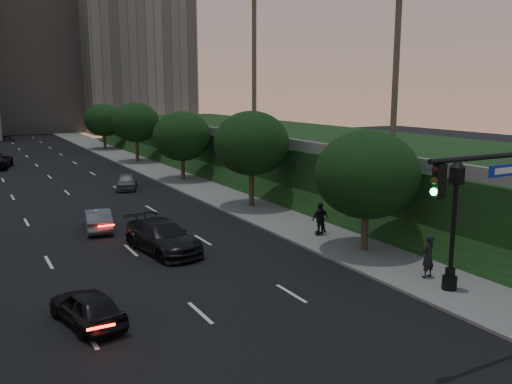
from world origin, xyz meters
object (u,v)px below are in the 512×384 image
sedan_mid_left (98,219)px  pedestrian_c (320,219)px  street_lamp (453,230)px  sedan_near_left (87,307)px  sedan_near_right (163,237)px  pedestrian_a (428,256)px  sedan_far_right (127,181)px  pedestrian_b (319,218)px

sedan_mid_left → pedestrian_c: pedestrian_c is taller
street_lamp → sedan_near_left: 14.29m
sedan_near_right → pedestrian_a: bearing=-56.5°
sedan_near_left → sedan_far_right: size_ratio=0.98×
pedestrian_a → pedestrian_c: 7.94m
sedan_far_right → pedestrian_a: (5.34, -27.79, 0.43)m
street_lamp → sedan_near_right: (-8.33, 11.06, -1.84)m
sedan_near_left → sedan_mid_left: size_ratio=0.95×
street_lamp → sedan_near_right: street_lamp is taller
pedestrian_a → sedan_mid_left: bearing=-63.3°
street_lamp → pedestrian_a: 2.14m
sedan_near_left → street_lamp: bearing=151.4°
sedan_near_left → sedan_near_right: 8.77m
sedan_near_left → pedestrian_a: 14.09m
street_lamp → sedan_mid_left: 19.92m
sedan_mid_left → pedestrian_a: size_ratio=2.12×
sedan_mid_left → pedestrian_b: size_ratio=2.41×
street_lamp → sedan_mid_left: bearing=121.1°
street_lamp → pedestrian_c: 9.54m
sedan_near_left → sedan_near_right: size_ratio=0.70×
sedan_mid_left → pedestrian_a: pedestrian_a is taller
pedestrian_a → pedestrian_b: bearing=-99.7°
pedestrian_a → pedestrian_c: pedestrian_a is taller
sedan_mid_left → pedestrian_b: pedestrian_b is taller
sedan_mid_left → pedestrian_a: bearing=132.4°
sedan_near_left → pedestrian_b: 15.36m
sedan_far_right → pedestrian_c: (5.35, -19.85, 0.40)m
sedan_near_left → pedestrian_c: (13.86, 5.38, 0.42)m
sedan_far_right → street_lamp: bearing=-61.0°
sedan_far_right → pedestrian_a: bearing=-59.9°
pedestrian_a → pedestrian_b: size_ratio=1.14×
sedan_near_left → pedestrian_a: (13.85, -2.55, 0.45)m
pedestrian_c → pedestrian_a: bearing=87.2°
pedestrian_a → pedestrian_c: (0.02, 7.94, -0.03)m
pedestrian_c → sedan_far_right: bearing=-77.6°
sedan_near_left → pedestrian_a: bearing=157.4°
street_lamp → sedan_near_left: street_lamp is taller
sedan_near_left → sedan_near_right: bearing=-138.8°
sedan_near_left → pedestrian_c: size_ratio=2.09×
sedan_far_right → pedestrian_a: 28.30m
sedan_far_right → pedestrian_a: size_ratio=2.06×
sedan_near_right → sedan_far_right: 18.49m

